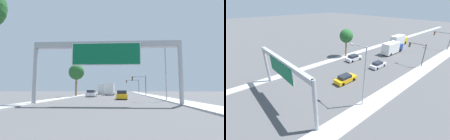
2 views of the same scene
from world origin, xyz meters
TOP-DOWN VIEW (x-y plane):
  - sidewalk_right at (9.50, 60.00)m, footprint 3.00×120.00m
  - median_strip_left at (-9.00, 60.00)m, footprint 2.00×120.00m
  - sign_gantry at (0.00, 17.90)m, footprint 16.87×0.73m
  - car_near_center at (-5.25, 38.83)m, footprint 1.89×4.58m
  - car_mid_center at (1.75, 29.05)m, footprint 1.81×4.61m
  - car_mid_right at (1.75, 39.87)m, footprint 1.71×4.55m
  - truck_box_primary at (-1.75, 51.79)m, footprint 2.47×8.28m
  - truck_box_secondary at (-5.25, 62.05)m, footprint 2.45×8.41m
  - traffic_light_near_intersection at (7.12, 48.00)m, footprint 4.14×0.32m
  - traffic_light_mid_block at (6.70, 68.00)m, footprint 5.28×0.32m
  - palm_tree_background at (-9.05, 39.63)m, footprint 3.69×3.69m
  - street_lamp_right at (8.25, 26.01)m, footprint 2.89×0.28m

SIDE VIEW (x-z plane):
  - sidewalk_right at x=9.50m, z-range 0.00..0.15m
  - median_strip_left at x=-9.00m, z-range 0.00..0.15m
  - car_mid_right at x=1.75m, z-range -0.04..1.38m
  - car_mid_center at x=1.75m, z-range -0.04..1.47m
  - car_near_center at x=-5.25m, z-range -0.05..1.50m
  - truck_box_primary at x=-1.75m, z-range 0.02..3.46m
  - truck_box_secondary at x=-5.25m, z-range 0.02..3.55m
  - traffic_light_near_intersection at x=7.12m, z-range 0.98..6.53m
  - traffic_light_mid_block at x=6.70m, z-range 1.06..6.65m
  - street_lamp_right at x=8.25m, z-range 0.83..10.04m
  - sign_gantry at x=0.00m, z-range 2.15..9.26m
  - palm_tree_background at x=-9.05m, z-range 1.92..9.60m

